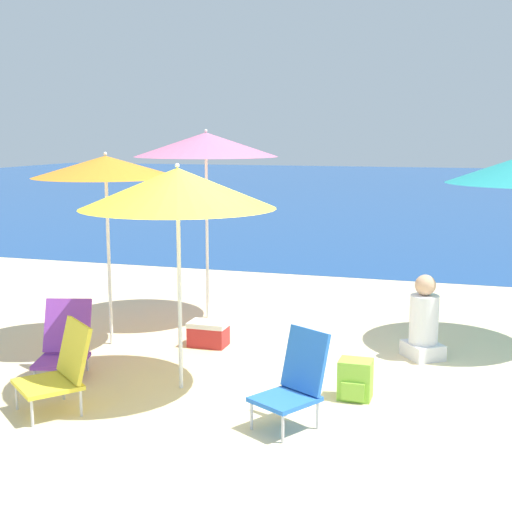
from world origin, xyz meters
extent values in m
plane|color=beige|center=(0.00, 0.00, 0.00)|extent=(60.00, 60.00, 0.00)
cube|color=#19478C|center=(0.00, 25.65, 0.00)|extent=(60.00, 40.00, 0.01)
cylinder|color=white|center=(-1.16, 0.17, 0.83)|extent=(0.04, 0.04, 1.65)
cone|color=yellow|center=(-1.16, 0.17, 1.83)|extent=(1.74, 1.74, 0.35)
sphere|color=white|center=(-1.16, 0.17, 2.03)|extent=(0.04, 0.04, 0.04)
cylinder|color=white|center=(-1.83, 2.62, 1.01)|extent=(0.04, 0.04, 2.02)
cone|color=pink|center=(-1.83, 2.62, 2.17)|extent=(1.76, 1.76, 0.29)
sphere|color=white|center=(-1.83, 2.62, 2.33)|extent=(0.04, 0.04, 0.04)
cylinder|color=white|center=(-2.44, 1.23, 0.92)|extent=(0.04, 0.04, 1.84)
cone|color=orange|center=(-2.44, 1.23, 1.95)|extent=(1.56, 1.56, 0.23)
sphere|color=white|center=(-2.44, 1.23, 2.09)|extent=(0.04, 0.04, 0.04)
cylinder|color=silver|center=(-2.28, -0.72, 0.11)|extent=(0.02, 0.02, 0.23)
cylinder|color=silver|center=(-1.94, -1.00, 0.11)|extent=(0.02, 0.02, 0.23)
cylinder|color=silver|center=(-2.03, -0.41, 0.11)|extent=(0.02, 0.02, 0.23)
cylinder|color=silver|center=(-1.69, -0.69, 0.11)|extent=(0.02, 0.02, 0.23)
cube|color=yellow|center=(-1.98, -0.70, 0.25)|extent=(0.70, 0.69, 0.04)
cube|color=yellow|center=(-1.83, -0.52, 0.50)|extent=(0.50, 0.45, 0.47)
cylinder|color=silver|center=(-0.26, -0.53, 0.11)|extent=(0.02, 0.02, 0.23)
cylinder|color=silver|center=(0.04, -0.70, 0.11)|extent=(0.02, 0.02, 0.23)
cylinder|color=silver|center=(-0.07, -0.19, 0.11)|extent=(0.02, 0.02, 0.23)
cylinder|color=silver|center=(0.23, -0.37, 0.11)|extent=(0.02, 0.02, 0.23)
cube|color=blue|center=(-0.02, -0.45, 0.24)|extent=(0.58, 0.60, 0.04)
cube|color=blue|center=(0.10, -0.25, 0.51)|extent=(0.43, 0.34, 0.50)
cylinder|color=silver|center=(-2.48, -0.16, 0.07)|extent=(0.02, 0.02, 0.15)
cylinder|color=silver|center=(-2.12, -0.06, 0.07)|extent=(0.02, 0.02, 0.15)
cylinder|color=silver|center=(-2.59, 0.24, 0.07)|extent=(0.02, 0.02, 0.15)
cylinder|color=silver|center=(-2.23, 0.34, 0.07)|extent=(0.02, 0.02, 0.15)
cube|color=purple|center=(-2.35, 0.09, 0.17)|extent=(0.56, 0.59, 0.04)
cube|color=purple|center=(-2.42, 0.32, 0.45)|extent=(0.49, 0.34, 0.50)
cube|color=silver|center=(0.89, 1.73, 0.08)|extent=(0.49, 0.50, 0.16)
cylinder|color=silver|center=(0.89, 1.73, 0.41)|extent=(0.30, 0.30, 0.51)
sphere|color=tan|center=(0.89, 1.73, 0.77)|extent=(0.21, 0.21, 0.21)
cube|color=#8ECC3D|center=(0.41, 0.37, 0.17)|extent=(0.29, 0.23, 0.35)
cube|color=#8ECC3D|center=(0.41, 0.24, 0.10)|extent=(0.20, 0.03, 0.16)
cube|color=#B72828|center=(-1.39, 1.47, 0.11)|extent=(0.41, 0.27, 0.22)
cube|color=white|center=(-1.39, 1.47, 0.24)|extent=(0.42, 0.28, 0.05)
camera|label=1|loc=(1.33, -5.59, 2.29)|focal=50.00mm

